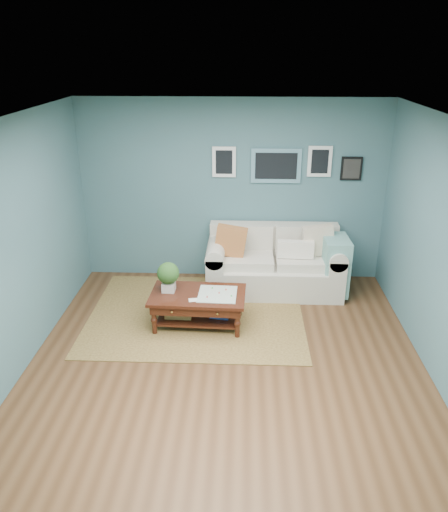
{
  "coord_description": "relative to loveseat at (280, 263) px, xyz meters",
  "views": [
    {
      "loc": [
        0.17,
        -4.67,
        3.35
      ],
      "look_at": [
        -0.06,
        1.0,
        0.95
      ],
      "focal_mm": 35.0,
      "sensor_mm": 36.0,
      "label": 1
    }
  ],
  "objects": [
    {
      "name": "coffee_table",
      "position": [
        -1.17,
        -1.08,
        -0.05
      ],
      "size": [
        1.22,
        0.74,
        0.84
      ],
      "rotation": [
        0.0,
        0.0,
        -0.04
      ],
      "color": "black",
      "rests_on": "ground"
    },
    {
      "name": "room_shell",
      "position": [
        -0.7,
        -1.97,
        0.94
      ],
      "size": [
        5.0,
        5.02,
        2.7
      ],
      "color": "brown",
      "rests_on": "ground"
    },
    {
      "name": "loveseat",
      "position": [
        0.0,
        0.0,
        0.0
      ],
      "size": [
        2.0,
        0.91,
        1.03
      ],
      "color": "beige",
      "rests_on": "ground"
    },
    {
      "name": "area_rug",
      "position": [
        -1.16,
        -0.82,
        -0.41
      ],
      "size": [
        2.84,
        2.27,
        0.01
      ],
      "primitive_type": "cube",
      "color": "#553C1A",
      "rests_on": "ground"
    }
  ]
}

